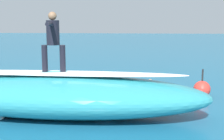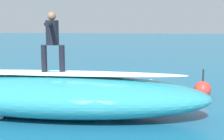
# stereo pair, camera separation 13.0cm
# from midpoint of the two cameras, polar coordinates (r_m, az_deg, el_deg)

# --- Properties ---
(ground_plane) EXTENTS (120.00, 120.00, 0.00)m
(ground_plane) POSITION_cam_midpoint_polar(r_m,az_deg,el_deg) (10.00, -3.71, -5.49)
(ground_plane) COLOR #196084
(wave_crest) EXTENTS (8.01, 2.32, 1.13)m
(wave_crest) POSITION_cam_midpoint_polar(r_m,az_deg,el_deg) (8.23, -10.43, -4.75)
(wave_crest) COLOR teal
(wave_crest) RESTS_ON ground_plane
(wave_foam_lip) EXTENTS (6.81, 0.82, 0.08)m
(wave_foam_lip) POSITION_cam_midpoint_polar(r_m,az_deg,el_deg) (8.11, -10.55, -0.61)
(wave_foam_lip) COLOR white
(wave_foam_lip) RESTS_ON wave_crest
(surfboard_riding) EXTENTS (2.07, 0.74, 0.08)m
(surfboard_riding) POSITION_cam_midpoint_polar(r_m,az_deg,el_deg) (8.14, -11.28, -0.58)
(surfboard_riding) COLOR #33B2D1
(surfboard_riding) RESTS_ON wave_crest
(surfer_riding) EXTENTS (0.61, 1.47, 1.55)m
(surfer_riding) POSITION_cam_midpoint_polar(r_m,az_deg,el_deg) (8.05, -11.49, 6.07)
(surfer_riding) COLOR black
(surfer_riding) RESTS_ON surfboard_riding
(surfboard_paddling) EXTENTS (1.16, 2.47, 0.07)m
(surfboard_paddling) POSITION_cam_midpoint_polar(r_m,az_deg,el_deg) (11.22, 7.51, -3.76)
(surfboard_paddling) COLOR silver
(surfboard_paddling) RESTS_ON ground_plane
(surfer_paddling) EXTENTS (0.64, 1.58, 0.29)m
(surfer_paddling) POSITION_cam_midpoint_polar(r_m,az_deg,el_deg) (11.08, 7.71, -3.10)
(surfer_paddling) COLOR black
(surfer_paddling) RESTS_ON surfboard_paddling
(buoy_marker) EXTENTS (0.56, 0.56, 0.96)m
(buoy_marker) POSITION_cam_midpoint_polar(r_m,az_deg,el_deg) (10.58, 16.22, -3.45)
(buoy_marker) COLOR red
(buoy_marker) RESTS_ON ground_plane
(foam_patch_mid) EXTENTS (0.73, 0.72, 0.15)m
(foam_patch_mid) POSITION_cam_midpoint_polar(r_m,az_deg,el_deg) (7.99, -2.13, -8.66)
(foam_patch_mid) COLOR white
(foam_patch_mid) RESTS_ON ground_plane
(foam_patch_far) EXTENTS (0.83, 0.88, 0.16)m
(foam_patch_far) POSITION_cam_midpoint_polar(r_m,az_deg,el_deg) (9.36, -3.63, -6.00)
(foam_patch_far) COLOR white
(foam_patch_far) RESTS_ON ground_plane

